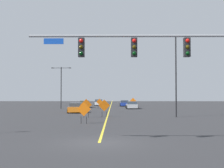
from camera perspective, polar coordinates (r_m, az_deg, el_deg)
The scene contains 15 objects.
ground at distance 16.63m, azimuth -2.46°, elevation -11.18°, with size 189.02×189.02×0.00m, color #2D2D30.
road_centre_stripe at distance 68.96m, azimuth -0.25°, elevation -4.14°, with size 0.16×105.01×0.01m.
traffic_signal_assembly at distance 16.73m, azimuth 9.51°, elevation 5.54°, with size 11.77×0.44×6.29m.
street_lamp_near_right at distance 54.70m, azimuth -9.71°, elevation 0.04°, with size 3.61×0.24×7.56m.
street_lamp_near_left at distance 35.43m, azimuth 12.13°, elevation 2.75°, with size 3.11×0.24×9.59m.
construction_sign_left_lane at distance 33.88m, azimuth -4.97°, elevation -4.15°, with size 1.32×0.27×2.13m.
construction_sign_median_far at distance 27.13m, azimuth -5.41°, elevation -5.00°, with size 1.28×0.05×1.95m.
construction_sign_right_lane at distance 53.69m, azimuth -2.42°, elevation -3.54°, with size 1.14×0.15×1.84m.
construction_sign_left_shoulder at distance 34.71m, azimuth -1.49°, elevation -4.25°, with size 1.35×0.31×2.03m.
construction_sign_median_near at distance 60.97m, azimuth 4.05°, elevation -3.33°, with size 1.33×0.12×1.91m.
car_silver_mid at distance 54.77m, azimuth 3.79°, elevation -4.07°, with size 2.16×4.55×1.35m.
car_orange_distant at distance 43.33m, azimuth -6.87°, elevation -4.60°, with size 2.27×4.38×1.39m.
car_blue_far at distance 65.84m, azimuth 2.38°, elevation -3.71°, with size 2.02×4.46×1.29m.
car_yellow_near at distance 59.29m, azimuth -5.26°, elevation -3.89°, with size 2.04×3.84×1.35m.
car_white_approaching at distance 70.76m, azimuth -2.54°, elevation -3.55°, with size 2.06×4.28×1.40m.
Camera 1 is at (0.82, -16.40, 2.68)m, focal length 47.78 mm.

